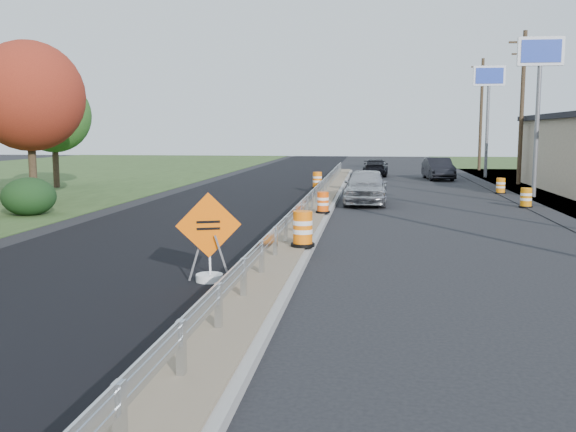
# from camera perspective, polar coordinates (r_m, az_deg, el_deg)

# --- Properties ---
(ground) EXTENTS (140.00, 140.00, 0.00)m
(ground) POSITION_cam_1_polar(r_m,az_deg,el_deg) (18.00, -0.19, -2.99)
(ground) COLOR black
(ground) RESTS_ON ground
(milled_overlay) EXTENTS (7.20, 120.00, 0.01)m
(milled_overlay) POSITION_cam_1_polar(r_m,az_deg,el_deg) (28.54, -6.31, 0.86)
(milled_overlay) COLOR black
(milled_overlay) RESTS_ON ground
(median) EXTENTS (1.60, 55.00, 0.23)m
(median) POSITION_cam_1_polar(r_m,az_deg,el_deg) (25.85, 2.15, 0.45)
(median) COLOR gray
(median) RESTS_ON ground
(guardrail) EXTENTS (0.10, 46.15, 0.72)m
(guardrail) POSITION_cam_1_polar(r_m,az_deg,el_deg) (26.77, 2.35, 2.02)
(guardrail) COLOR silver
(guardrail) RESTS_ON median
(pylon_sign_mid) EXTENTS (2.20, 0.30, 7.90)m
(pylon_sign_mid) POSITION_cam_1_polar(r_m,az_deg,el_deg) (34.67, 21.49, 12.27)
(pylon_sign_mid) COLOR slate
(pylon_sign_mid) RESTS_ON ground
(pylon_sign_north) EXTENTS (2.20, 0.30, 7.90)m
(pylon_sign_north) POSITION_cam_1_polar(r_m,az_deg,el_deg) (48.35, 17.42, 10.94)
(pylon_sign_north) COLOR slate
(pylon_sign_north) RESTS_ON ground
(utility_pole_nmid) EXTENTS (1.90, 0.26, 9.40)m
(utility_pole_nmid) POSITION_cam_1_polar(r_m,az_deg,el_deg) (42.58, 20.08, 9.27)
(utility_pole_nmid) COLOR #473523
(utility_pole_nmid) RESTS_ON ground
(utility_pole_north) EXTENTS (1.90, 0.26, 9.40)m
(utility_pole_north) POSITION_cam_1_polar(r_m,az_deg,el_deg) (57.31, 16.79, 8.83)
(utility_pole_north) COLOR #473523
(utility_pole_north) RESTS_ON ground
(hedge_north) EXTENTS (2.09, 2.09, 1.52)m
(hedge_north) POSITION_cam_1_polar(r_m,az_deg,el_deg) (27.18, -22.05, 1.63)
(hedge_north) COLOR black
(hedge_north) RESTS_ON ground
(tree_near_red) EXTENTS (4.95, 4.95, 7.35)m
(tree_near_red) POSITION_cam_1_polar(r_m,az_deg,el_deg) (31.57, -22.03, 9.83)
(tree_near_red) COLOR #473523
(tree_near_red) RESTS_ON ground
(tree_near_back) EXTENTS (4.29, 4.29, 6.37)m
(tree_near_back) POSITION_cam_1_polar(r_m,az_deg,el_deg) (40.01, -20.12, 8.38)
(tree_near_back) COLOR #473523
(tree_near_back) RESTS_ON ground
(caution_sign) EXTENTS (1.36, 0.60, 1.98)m
(caution_sign) POSITION_cam_1_polar(r_m,az_deg,el_deg) (14.18, -7.02, -3.84)
(caution_sign) COLOR white
(caution_sign) RESTS_ON ground
(barrel_median_near) EXTENTS (0.65, 0.65, 0.95)m
(barrel_median_near) POSITION_cam_1_polar(r_m,az_deg,el_deg) (17.13, 1.32, -1.21)
(barrel_median_near) COLOR black
(barrel_median_near) RESTS_ON median
(barrel_median_mid) EXTENTS (0.54, 0.54, 0.80)m
(barrel_median_mid) POSITION_cam_1_polar(r_m,az_deg,el_deg) (24.26, 3.12, 1.17)
(barrel_median_mid) COLOR black
(barrel_median_mid) RESTS_ON median
(barrel_median_far) EXTENTS (0.61, 0.61, 0.89)m
(barrel_median_far) POSITION_cam_1_polar(r_m,az_deg,el_deg) (34.86, 2.62, 3.17)
(barrel_median_far) COLOR black
(barrel_median_far) RESTS_ON median
(barrel_shoulder_near) EXTENTS (0.59, 0.59, 0.87)m
(barrel_shoulder_near) POSITION_cam_1_polar(r_m,az_deg,el_deg) (29.70, 20.40, 1.49)
(barrel_shoulder_near) COLOR black
(barrel_shoulder_near) RESTS_ON ground
(barrel_shoulder_mid) EXTENTS (0.57, 0.57, 0.84)m
(barrel_shoulder_mid) POSITION_cam_1_polar(r_m,az_deg,el_deg) (35.97, 18.38, 2.52)
(barrel_shoulder_mid) COLOR black
(barrel_shoulder_mid) RESTS_ON ground
(barrel_shoulder_far) EXTENTS (0.66, 0.66, 0.96)m
(barrel_shoulder_far) POSITION_cam_1_polar(r_m,az_deg,el_deg) (49.43, 13.64, 4.01)
(barrel_shoulder_far) COLOR black
(barrel_shoulder_far) RESTS_ON ground
(car_silver) EXTENTS (2.03, 4.79, 1.62)m
(car_silver) POSITION_cam_1_polar(r_m,az_deg,el_deg) (29.56, 6.95, 2.64)
(car_silver) COLOR #A9A9AE
(car_silver) RESTS_ON ground
(car_dark_mid) EXTENTS (2.00, 4.72, 1.51)m
(car_dark_mid) POSITION_cam_1_polar(r_m,az_deg,el_deg) (45.61, 13.21, 4.12)
(car_dark_mid) COLOR black
(car_dark_mid) RESTS_ON ground
(car_dark_far) EXTENTS (1.97, 4.48, 1.28)m
(car_dark_far) POSITION_cam_1_polar(r_m,az_deg,el_deg) (48.43, 7.80, 4.30)
(car_dark_far) COLOR black
(car_dark_far) RESTS_ON ground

